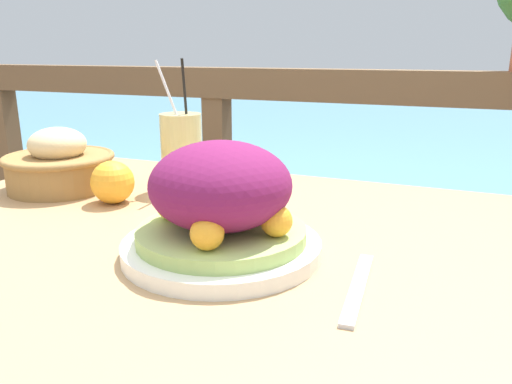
% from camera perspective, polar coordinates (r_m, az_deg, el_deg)
% --- Properties ---
extents(patio_table, '(1.23, 0.83, 0.76)m').
position_cam_1_polar(patio_table, '(0.73, -0.99, -13.12)').
color(patio_table, tan).
rests_on(patio_table, ground_plane).
extents(railing_fence, '(2.80, 0.08, 0.97)m').
position_cam_1_polar(railing_fence, '(1.46, 11.78, 3.02)').
color(railing_fence, brown).
rests_on(railing_fence, ground_plane).
extents(sea_backdrop, '(12.00, 4.00, 0.49)m').
position_cam_1_polar(sea_backdrop, '(3.99, 18.32, 3.91)').
color(sea_backdrop, '#568EA8').
rests_on(sea_backdrop, ground_plane).
extents(salad_plate, '(0.26, 0.26, 0.15)m').
position_cam_1_polar(salad_plate, '(0.64, -4.01, -1.72)').
color(salad_plate, white).
rests_on(salad_plate, patio_table).
extents(drink_glass, '(0.08, 0.08, 0.25)m').
position_cam_1_polar(drink_glass, '(0.97, -8.49, 4.61)').
color(drink_glass, '#DBCC7F').
rests_on(drink_glass, patio_table).
extents(bread_basket, '(0.21, 0.21, 0.12)m').
position_cam_1_polar(bread_basket, '(1.03, -21.54, 2.93)').
color(bread_basket, olive).
rests_on(bread_basket, patio_table).
extents(knife, '(0.03, 0.18, 0.00)m').
position_cam_1_polar(knife, '(0.58, 11.58, -10.58)').
color(knife, silver).
rests_on(knife, patio_table).
extents(orange_near_basket, '(0.08, 0.08, 0.08)m').
position_cam_1_polar(orange_near_basket, '(0.91, -16.07, 1.09)').
color(orange_near_basket, '#F9A328').
rests_on(orange_near_basket, patio_table).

